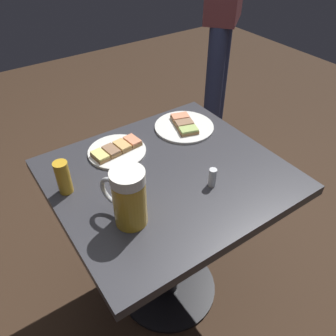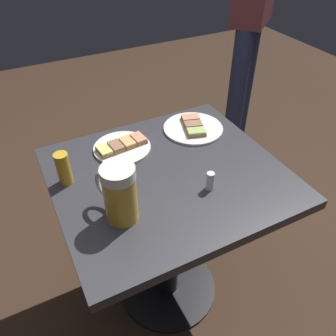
{
  "view_description": "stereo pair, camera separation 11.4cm",
  "coord_description": "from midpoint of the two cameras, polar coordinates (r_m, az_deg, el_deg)",
  "views": [
    {
      "loc": [
        0.5,
        0.73,
        1.46
      ],
      "look_at": [
        0.0,
        0.0,
        0.73
      ],
      "focal_mm": 36.28,
      "sensor_mm": 36.0,
      "label": 1
    },
    {
      "loc": [
        0.4,
        0.79,
        1.46
      ],
      "look_at": [
        0.0,
        0.0,
        0.73
      ],
      "focal_mm": 36.28,
      "sensor_mm": 36.0,
      "label": 2
    }
  ],
  "objects": [
    {
      "name": "plate_near",
      "position": [
        1.26,
        -11.16,
        2.82
      ],
      "size": [
        0.21,
        0.21,
        0.03
      ],
      "color": "white",
      "rests_on": "cafe_table"
    },
    {
      "name": "salt_shaker",
      "position": [
        1.09,
        4.52,
        -1.7
      ],
      "size": [
        0.03,
        0.03,
        0.06
      ],
      "primitive_type": "cylinder",
      "color": "silver",
      "rests_on": "cafe_table"
    },
    {
      "name": "beer_mug",
      "position": [
        0.95,
        -10.17,
        -5.04
      ],
      "size": [
        0.1,
        0.15,
        0.18
      ],
      "color": "gold",
      "rests_on": "cafe_table"
    },
    {
      "name": "beer_glass_small",
      "position": [
        1.11,
        -20.03,
        -1.62
      ],
      "size": [
        0.05,
        0.05,
        0.11
      ],
      "primitive_type": "cylinder",
      "color": "gold",
      "rests_on": "cafe_table"
    },
    {
      "name": "cafe_table",
      "position": [
        1.26,
        -2.6,
        -6.37
      ],
      "size": [
        0.76,
        0.69,
        0.71
      ],
      "color": "black",
      "rests_on": "ground_plane"
    },
    {
      "name": "ground_plane",
      "position": [
        1.7,
        -2.03,
        -19.45
      ],
      "size": [
        6.0,
        6.0,
        0.0
      ],
      "primitive_type": "plane",
      "color": "#382619"
    },
    {
      "name": "plate_far",
      "position": [
        1.37,
        0.35,
        6.98
      ],
      "size": [
        0.24,
        0.24,
        0.03
      ],
      "color": "white",
      "rests_on": "cafe_table"
    },
    {
      "name": "patron_standing",
      "position": [
        2.19,
        7.81,
        25.78
      ],
      "size": [
        0.36,
        0.34,
        1.64
      ],
      "rotation": [
        0.0,
        0.0,
        0.69
      ],
      "color": "navy",
      "rests_on": "ground_plane"
    }
  ]
}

